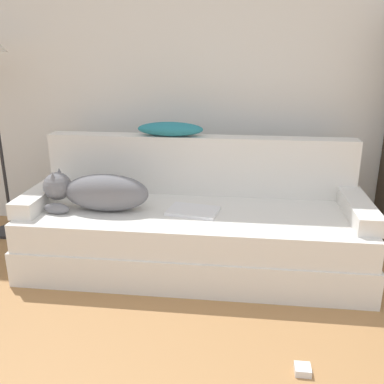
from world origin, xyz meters
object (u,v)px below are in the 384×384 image
(dog, at_px, (97,192))
(laptop, at_px, (193,211))
(power_adapter, at_px, (303,370))
(couch, at_px, (194,238))
(throw_pillow, at_px, (170,129))

(dog, height_order, laptop, dog)
(laptop, bearing_deg, power_adapter, -45.86)
(dog, bearing_deg, power_adapter, -35.26)
(couch, bearing_deg, laptop, -87.24)
(throw_pillow, xyz_separation_m, power_adapter, (0.81, -1.28, -0.85))
(dog, height_order, throw_pillow, throw_pillow)
(couch, distance_m, dog, 0.70)
(couch, relative_size, laptop, 6.32)
(couch, relative_size, power_adapter, 30.30)
(throw_pillow, bearing_deg, power_adapter, -57.59)
(dog, height_order, power_adapter, dog)
(couch, xyz_separation_m, dog, (-0.61, -0.09, 0.33))
(throw_pillow, distance_m, power_adapter, 1.74)
(dog, bearing_deg, laptop, 3.22)
(throw_pillow, relative_size, power_adapter, 6.32)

